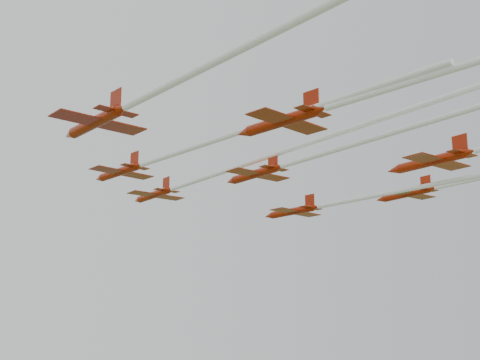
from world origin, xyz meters
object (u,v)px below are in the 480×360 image
object	(u,v)px
jet_row2_right	(352,200)
jet_row4_left	(356,99)
jet_row3_left	(172,84)
jet_row3_mid	(335,150)
jet_lead	(215,174)
jet_row2_left	(180,152)

from	to	relation	value
jet_row2_right	jet_row4_left	xyz separation A→B (m)	(-15.89, -28.70, 2.26)
jet_row3_left	jet_row3_mid	xyz separation A→B (m)	(21.41, 12.20, -0.12)
jet_row3_left	jet_row3_mid	distance (m)	24.64
jet_lead	jet_row2_right	bearing A→B (deg)	-36.63
jet_lead	jet_row4_left	world-z (taller)	jet_lead
jet_row3_left	jet_row2_right	bearing A→B (deg)	20.77
jet_lead	jet_row4_left	distance (m)	34.95
jet_row3_mid	jet_row4_left	size ratio (longest dim) A/B	1.30
jet_lead	jet_row4_left	size ratio (longest dim) A/B	1.49
jet_row2_left	jet_row4_left	bearing A→B (deg)	-89.62
jet_row4_left	jet_row2_left	bearing A→B (deg)	88.60
jet_row3_left	jet_row4_left	xyz separation A→B (m)	(16.26, -1.25, 0.39)
jet_row2_left	jet_row4_left	world-z (taller)	jet_row2_left
jet_lead	jet_row3_mid	distance (m)	22.50
jet_row2_right	jet_row3_mid	bearing A→B (deg)	-146.85
jet_row3_mid	jet_lead	bearing A→B (deg)	89.33
jet_row3_mid	jet_row4_left	world-z (taller)	jet_row4_left
jet_row2_right	jet_row4_left	distance (m)	32.88
jet_row3_left	jet_row3_mid	bearing A→B (deg)	9.95
jet_row2_right	jet_row3_left	distance (m)	42.31
jet_row3_mid	jet_row3_left	bearing A→B (deg)	-168.03
jet_lead	jet_row3_left	size ratio (longest dim) A/B	1.16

